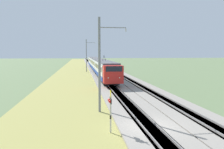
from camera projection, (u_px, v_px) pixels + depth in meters
The scene contains 10 objects.
ground_plane at pixel (149, 131), 15.51m from camera, with size 400.00×400.00×0.00m, color #60754C.
ballast_main at pixel (97, 71), 64.73m from camera, with size 240.00×4.40×0.30m.
ballast_adjacent at pixel (112, 71), 65.37m from camera, with size 240.00×4.40×0.30m.
track_main at pixel (97, 71), 64.73m from camera, with size 240.00×1.57×0.45m.
track_adjacent at pixel (112, 71), 65.37m from camera, with size 240.00×1.57×0.45m.
grass_verge at pixel (77, 71), 63.90m from camera, with size 240.00×11.14×0.12m.
passenger_train at pixel (98, 64), 60.75m from camera, with size 59.14×3.01×4.95m.
crossing_signal_near at pixel (110, 108), 14.59m from camera, with size 0.70×0.23×3.05m.
catenary_mast_near at pixel (100, 64), 19.56m from camera, with size 0.22×2.56×8.64m.
catenary_mast_mid at pixel (87, 55), 60.77m from camera, with size 0.22×2.56×9.18m.
Camera 1 is at (-14.50, 4.77, 5.53)m, focal length 35.00 mm.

